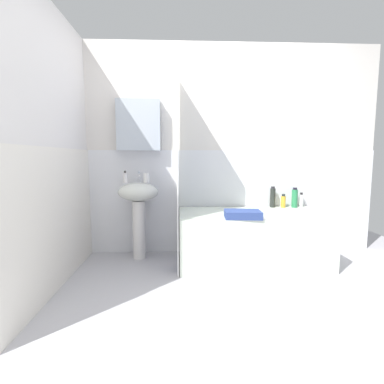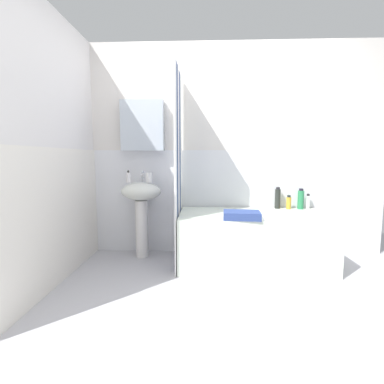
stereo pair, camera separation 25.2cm
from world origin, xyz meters
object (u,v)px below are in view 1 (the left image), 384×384
(toothbrush_cup, at_px, (146,178))
(towel_folded, at_px, (243,214))
(shampoo_bottle, at_px, (301,200))
(lotion_bottle, at_px, (283,201))
(body_wash_bottle, at_px, (295,198))
(soap_dispenser, at_px, (125,178))
(bathtub, at_px, (251,238))
(conditioner_bottle, at_px, (273,197))
(sink, at_px, (138,203))

(toothbrush_cup, height_order, towel_folded, toothbrush_cup)
(shampoo_bottle, xyz_separation_m, lotion_bottle, (-0.22, -0.03, -0.01))
(lotion_bottle, bearing_deg, body_wash_bottle, 0.67)
(body_wash_bottle, distance_m, lotion_bottle, 0.14)
(soap_dispenser, relative_size, shampoo_bottle, 0.79)
(shampoo_bottle, bearing_deg, lotion_bottle, -171.74)
(body_wash_bottle, xyz_separation_m, lotion_bottle, (-0.13, -0.00, -0.04))
(bathtub, distance_m, towel_folded, 0.44)
(bathtub, relative_size, conditioner_bottle, 6.31)
(toothbrush_cup, relative_size, lotion_bottle, 0.68)
(conditioner_bottle, bearing_deg, sink, -174.89)
(sink, bearing_deg, shampoo_bottle, 4.23)
(shampoo_bottle, bearing_deg, body_wash_bottle, -161.25)
(lotion_bottle, relative_size, conditioner_bottle, 0.65)
(sink, height_order, toothbrush_cup, toothbrush_cup)
(lotion_bottle, bearing_deg, soap_dispenser, -176.21)
(shampoo_bottle, xyz_separation_m, body_wash_bottle, (-0.09, -0.03, 0.03))
(soap_dispenser, height_order, lotion_bottle, soap_dispenser)
(shampoo_bottle, height_order, towel_folded, shampoo_bottle)
(soap_dispenser, xyz_separation_m, lotion_bottle, (1.78, 0.12, -0.29))
(soap_dispenser, height_order, towel_folded, soap_dispenser)
(toothbrush_cup, height_order, shampoo_bottle, toothbrush_cup)
(bathtub, relative_size, towel_folded, 4.46)
(shampoo_bottle, xyz_separation_m, conditioner_bottle, (-0.34, -0.00, 0.04))
(toothbrush_cup, distance_m, shampoo_bottle, 1.81)
(conditioner_bottle, distance_m, towel_folded, 0.76)
(soap_dispenser, height_order, conditioner_bottle, soap_dispenser)
(sink, relative_size, soap_dispenser, 6.35)
(shampoo_bottle, relative_size, lotion_bottle, 1.08)
(sink, distance_m, bathtub, 1.27)
(lotion_bottle, bearing_deg, toothbrush_cup, -176.49)
(sink, xyz_separation_m, bathtub, (1.21, -0.18, -0.35))
(sink, bearing_deg, bathtub, -8.67)
(body_wash_bottle, bearing_deg, lotion_bottle, -179.33)
(sink, distance_m, soap_dispenser, 0.31)
(body_wash_bottle, height_order, conditioner_bottle, conditioner_bottle)
(body_wash_bottle, distance_m, towel_folded, 0.92)
(sink, distance_m, body_wash_bottle, 1.78)
(toothbrush_cup, bearing_deg, lotion_bottle, 3.51)
(soap_dispenser, distance_m, shampoo_bottle, 2.03)
(soap_dispenser, bearing_deg, sink, 5.21)
(soap_dispenser, distance_m, conditioner_bottle, 1.69)
(bathtub, height_order, towel_folded, towel_folded)
(sink, height_order, lotion_bottle, sink)
(toothbrush_cup, xyz_separation_m, bathtub, (1.12, -0.19, -0.63))
(toothbrush_cup, height_order, bathtub, toothbrush_cup)
(bathtub, height_order, conditioner_bottle, conditioner_bottle)
(soap_dispenser, relative_size, body_wash_bottle, 0.58)
(toothbrush_cup, xyz_separation_m, conditioner_bottle, (1.44, 0.13, -0.24))
(bathtub, xyz_separation_m, body_wash_bottle, (0.57, 0.29, 0.38))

